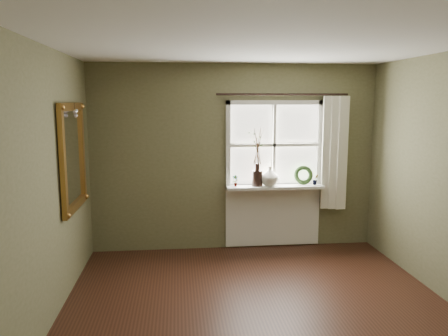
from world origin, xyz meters
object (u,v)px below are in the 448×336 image
cream_vase (270,176)px  gilt_mirror (73,157)px  dark_jug (257,178)px  wreath (303,177)px

cream_vase → gilt_mirror: (-2.44, -0.90, 0.42)m
dark_jug → wreath: (0.67, 0.04, -0.00)m
cream_vase → gilt_mirror: gilt_mirror is taller
dark_jug → gilt_mirror: 2.47m
wreath → gilt_mirror: (-2.93, -0.94, 0.45)m
dark_jug → wreath: bearing=3.4°
cream_vase → wreath: size_ratio=0.98×
dark_jug → gilt_mirror: (-2.26, -0.90, 0.45)m
wreath → dark_jug: bearing=-173.9°
gilt_mirror → wreath: bearing=17.7°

